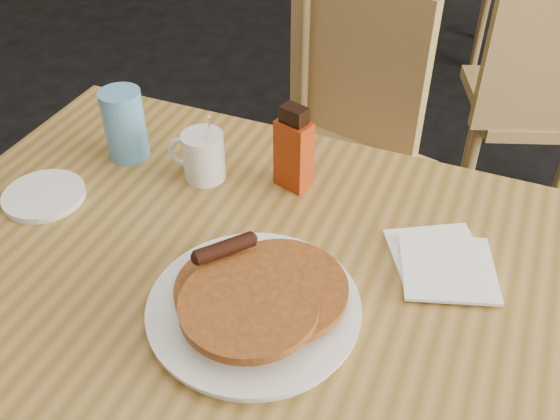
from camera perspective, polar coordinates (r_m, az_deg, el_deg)
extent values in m
cube|color=#A17439|center=(1.01, -2.72, -5.23)|extent=(1.20, 0.85, 0.04)
cube|color=#B28053|center=(1.02, -2.69, -5.83)|extent=(1.24, 0.89, 0.02)
cylinder|color=#B28053|center=(1.47, 20.70, -11.52)|extent=(0.04, 0.04, 0.71)
cylinder|color=#B28053|center=(2.48, 9.68, 13.15)|extent=(0.04, 0.04, 0.71)
cube|color=#B28053|center=(1.69, 5.06, 3.07)|extent=(0.52, 0.52, 0.04)
cube|color=#B28053|center=(1.72, 7.05, 13.09)|extent=(0.40, 0.17, 0.45)
cylinder|color=#B28053|center=(1.76, -1.94, -5.00)|extent=(0.04, 0.04, 0.42)
cylinder|color=#B28053|center=(1.95, 10.58, -0.50)|extent=(0.04, 0.04, 0.42)
cylinder|color=#B28053|center=(3.24, 17.98, 15.93)|extent=(0.04, 0.04, 0.47)
cube|color=#B28053|center=(2.16, 22.64, 9.07)|extent=(0.52, 0.52, 0.04)
cylinder|color=#B28053|center=(2.12, 16.63, 2.45)|extent=(0.04, 0.04, 0.43)
cylinder|color=white|center=(0.91, -2.39, -9.05)|extent=(0.30, 0.30, 0.02)
cylinder|color=white|center=(0.91, -2.41, -8.76)|extent=(0.31, 0.31, 0.01)
cylinder|color=#9D4620|center=(0.92, -3.66, -7.26)|extent=(0.19, 0.19, 0.01)
cylinder|color=#9D4620|center=(0.90, -0.04, -7.23)|extent=(0.20, 0.20, 0.01)
cylinder|color=#9D4620|center=(0.86, -2.87, -8.63)|extent=(0.19, 0.19, 0.01)
cylinder|color=black|center=(0.91, -5.09, -3.50)|extent=(0.08, 0.08, 0.02)
cylinder|color=white|center=(1.15, -6.98, 4.90)|extent=(0.08, 0.08, 0.09)
torus|color=white|center=(1.16, -8.81, 5.23)|extent=(0.06, 0.01, 0.06)
cylinder|color=black|center=(1.12, -7.14, 6.51)|extent=(0.07, 0.07, 0.01)
cylinder|color=silver|center=(1.12, -6.60, 6.15)|extent=(0.04, 0.04, 0.13)
cube|color=maroon|center=(1.11, 1.23, 5.08)|extent=(0.07, 0.06, 0.13)
cube|color=black|center=(1.06, 1.29, 8.68)|extent=(0.05, 0.04, 0.03)
cube|color=white|center=(1.03, 14.23, -4.18)|extent=(0.19, 0.19, 0.01)
cube|color=white|center=(1.00, 15.10, -5.15)|extent=(0.17, 0.17, 0.01)
cylinder|color=#5694C9|center=(1.22, -14.01, 7.59)|extent=(0.10, 0.10, 0.14)
cylinder|color=white|center=(1.19, -20.77, 1.24)|extent=(0.18, 0.18, 0.01)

